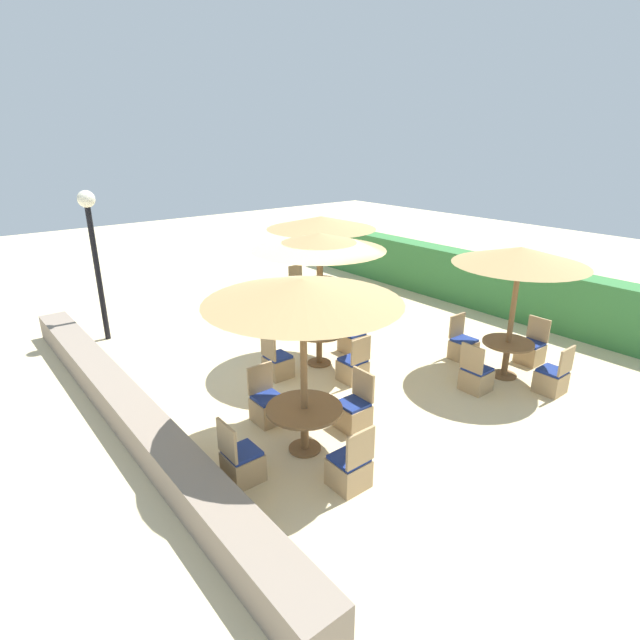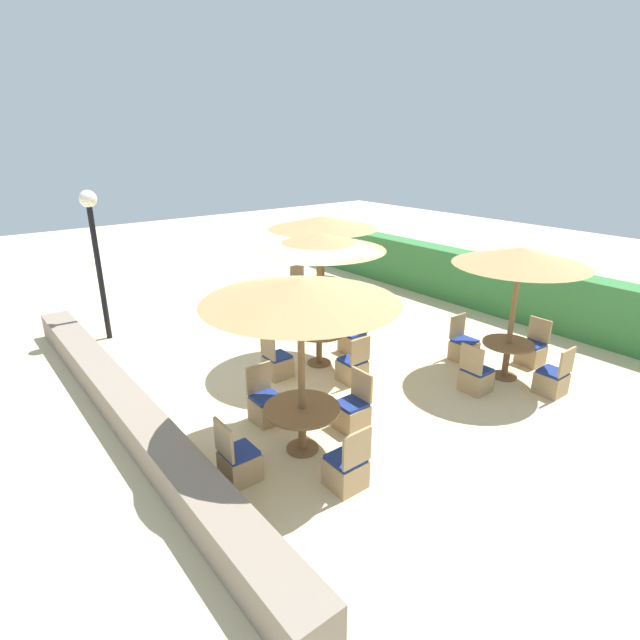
{
  "view_description": "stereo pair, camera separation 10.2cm",
  "coord_description": "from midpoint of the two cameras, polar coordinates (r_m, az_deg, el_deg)",
  "views": [
    {
      "loc": [
        7.31,
        -5.29,
        4.35
      ],
      "look_at": [
        0.0,
        0.6,
        0.9
      ],
      "focal_mm": 28.0,
      "sensor_mm": 36.0,
      "label": 1
    },
    {
      "loc": [
        7.37,
        -5.21,
        4.35
      ],
      "look_at": [
        0.0,
        0.6,
        0.9
      ],
      "focal_mm": 28.0,
      "sensor_mm": 36.0,
      "label": 2
    }
  ],
  "objects": [
    {
      "name": "patio_chair_front_right_south",
      "position": [
        7.01,
        -9.37,
        -15.82
      ],
      "size": [
        0.46,
        0.46,
        0.93
      ],
      "color": "tan",
      "rests_on": "ground_plane"
    },
    {
      "name": "hedge_row",
      "position": [
        14.07,
        17.83,
        4.15
      ],
      "size": [
        13.0,
        0.7,
        1.39
      ],
      "primitive_type": "cube",
      "color": "#387A3D",
      "rests_on": "ground_plane"
    },
    {
      "name": "patio_chair_back_right_west",
      "position": [
        10.74,
        15.75,
        -2.99
      ],
      "size": [
        0.46,
        0.46,
        0.93
      ],
      "rotation": [
        0.0,
        0.0,
        -1.57
      ],
      "color": "tan",
      "rests_on": "ground_plane"
    },
    {
      "name": "lamp_post",
      "position": [
        11.85,
        -24.82,
        8.64
      ],
      "size": [
        0.36,
        0.36,
        3.32
      ],
      "color": "black",
      "rests_on": "ground_plane"
    },
    {
      "name": "round_table_back_right",
      "position": [
        10.13,
        20.33,
        -3.27
      ],
      "size": [
        0.95,
        0.95,
        0.71
      ],
      "color": "brown",
      "rests_on": "ground_plane"
    },
    {
      "name": "round_table_back_left",
      "position": [
        13.5,
        -0.08,
        3.87
      ],
      "size": [
        0.94,
        0.94,
        0.74
      ],
      "color": "brown",
      "rests_on": "ground_plane"
    },
    {
      "name": "patio_chair_back_right_north",
      "position": [
        11.02,
        22.69,
        -3.24
      ],
      "size": [
        0.46,
        0.46,
        0.93
      ],
      "rotation": [
        0.0,
        0.0,
        3.14
      ],
      "color": "tan",
      "rests_on": "ground_plane"
    },
    {
      "name": "patio_chair_front_right_north",
      "position": [
        8.03,
        3.5,
        -10.49
      ],
      "size": [
        0.46,
        0.46,
        0.93
      ],
      "rotation": [
        0.0,
        0.0,
        3.14
      ],
      "color": "tan",
      "rests_on": "ground_plane"
    },
    {
      "name": "patio_chair_back_right_east",
      "position": [
        9.91,
        24.71,
        -6.16
      ],
      "size": [
        0.46,
        0.46,
        0.93
      ],
      "rotation": [
        0.0,
        0.0,
        1.57
      ],
      "color": "tan",
      "rests_on": "ground_plane"
    },
    {
      "name": "patio_chair_back_left_west",
      "position": [
        14.28,
        -2.56,
        3.53
      ],
      "size": [
        0.46,
        0.46,
        0.93
      ],
      "rotation": [
        0.0,
        0.0,
        -1.57
      ],
      "color": "tan",
      "rests_on": "ground_plane"
    },
    {
      "name": "parasol_front_right",
      "position": [
        6.57,
        -2.42,
        3.28
      ],
      "size": [
        2.69,
        2.69,
        2.62
      ],
      "color": "brown",
      "rests_on": "ground_plane"
    },
    {
      "name": "stone_border",
      "position": [
        8.62,
        -21.38,
        -9.65
      ],
      "size": [
        10.0,
        0.56,
        0.53
      ],
      "primitive_type": "cube",
      "color": "gray",
      "rests_on": "ground_plane"
    },
    {
      "name": "parasol_back_right",
      "position": [
        9.59,
        21.65,
        6.76
      ],
      "size": [
        2.38,
        2.38,
        2.53
      ],
      "color": "brown",
      "rests_on": "ground_plane"
    },
    {
      "name": "parasol_center",
      "position": [
        9.45,
        -0.41,
        8.9
      ],
      "size": [
        2.54,
        2.54,
        2.68
      ],
      "color": "brown",
      "rests_on": "ground_plane"
    },
    {
      "name": "ground_plane",
      "position": [
        10.02,
        -2.98,
        -5.58
      ],
      "size": [
        40.0,
        40.0,
        0.0
      ],
      "primitive_type": "plane",
      "color": "beige"
    },
    {
      "name": "patio_chair_back_right_south",
      "position": [
        9.51,
        17.09,
        -6.26
      ],
      "size": [
        0.46,
        0.46,
        0.93
      ],
      "color": "tan",
      "rests_on": "ground_plane"
    },
    {
      "name": "patio_chair_center_north",
      "position": [
        10.71,
        3.52,
        -2.3
      ],
      "size": [
        0.46,
        0.46,
        0.93
      ],
      "rotation": [
        0.0,
        0.0,
        3.14
      ],
      "color": "tan",
      "rests_on": "ground_plane"
    },
    {
      "name": "patio_chair_center_south",
      "position": [
        9.62,
        -5.2,
        -5.05
      ],
      "size": [
        0.46,
        0.46,
        0.93
      ],
      "color": "tan",
      "rests_on": "ground_plane"
    },
    {
      "name": "round_table_center",
      "position": [
        10.01,
        -0.38,
        -2.06
      ],
      "size": [
        1.06,
        1.06,
        0.71
      ],
      "color": "brown",
      "rests_on": "ground_plane"
    },
    {
      "name": "patio_chair_center_east",
      "position": [
        9.45,
        3.51,
        -5.49
      ],
      "size": [
        0.46,
        0.46,
        0.93
      ],
      "rotation": [
        0.0,
        0.0,
        1.57
      ],
      "color": "tan",
      "rests_on": "ground_plane"
    },
    {
      "name": "parasol_back_left",
      "position": [
        13.12,
        -0.09,
        11.05
      ],
      "size": [
        2.85,
        2.85,
        2.44
      ],
      "color": "brown",
      "rests_on": "ground_plane"
    },
    {
      "name": "patio_chair_back_left_east",
      "position": [
        12.89,
        2.82,
        1.67
      ],
      "size": [
        0.46,
        0.46,
        0.93
      ],
      "rotation": [
        0.0,
        0.0,
        1.57
      ],
      "color": "tan",
      "rests_on": "ground_plane"
    },
    {
      "name": "patio_chair_front_right_west",
      "position": [
        8.23,
        -6.37,
        -9.75
      ],
      "size": [
        0.46,
        0.46,
        0.93
      ],
      "rotation": [
        0.0,
        0.0,
        -1.57
      ],
      "color": "tan",
      "rests_on": "ground_plane"
    },
    {
      "name": "patio_chair_front_right_east",
      "position": [
        6.82,
        2.95,
        -16.67
      ],
      "size": [
        0.46,
        0.46,
        0.93
      ],
      "rotation": [
        0.0,
        0.0,
        1.57
      ],
      "color": "tan",
      "rests_on": "ground_plane"
    },
    {
      "name": "round_table_front_right",
      "position": [
        7.34,
        -2.2,
        -10.92
      ],
      "size": [
        1.11,
        1.11,
        0.7
      ],
      "color": "brown",
      "rests_on": "ground_plane"
    }
  ]
}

